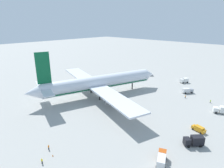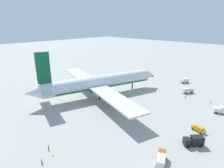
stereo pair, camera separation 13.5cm
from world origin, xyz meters
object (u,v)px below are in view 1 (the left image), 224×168
object	(u,v)px
service_truck_3	(162,159)
ground_worker_2	(185,97)
ground_worker_0	(42,161)
airliner	(98,83)
ground_worker_1	(210,101)
baggage_cart_0	(151,75)
ground_worker_3	(49,147)
service_truck_4	(194,141)
service_truck_2	(222,110)
service_truck_5	(184,80)
traffic_cone_0	(53,155)
service_van	(199,129)
service_truck_1	(187,90)

from	to	relation	value
service_truck_3	ground_worker_2	size ratio (longest dim) A/B	3.95
service_truck_3	ground_worker_0	size ratio (longest dim) A/B	4.16
airliner	ground_worker_1	distance (m)	55.35
baggage_cart_0	ground_worker_1	xyz separation A→B (m)	(-21.45, -46.45, 0.09)
ground_worker_1	ground_worker_3	size ratio (longest dim) A/B	0.98
service_truck_4	ground_worker_3	distance (m)	44.81
airliner	baggage_cart_0	size ratio (longest dim) A/B	24.86
service_truck_2	service_truck_5	xyz separation A→B (m)	(30.27, 29.86, -0.02)
service_truck_5	service_truck_2	bearing A→B (deg)	-135.39
service_truck_2	traffic_cone_0	bearing A→B (deg)	156.78
service_van	ground_worker_1	xyz separation A→B (m)	(29.13, 5.23, -0.22)
service_truck_3	baggage_cart_0	distance (m)	89.88
service_truck_2	ground_worker_2	bearing A→B (deg)	73.22
service_truck_4	ground_worker_0	world-z (taller)	service_truck_4
service_truck_1	baggage_cart_0	world-z (taller)	service_truck_1
airliner	baggage_cart_0	distance (m)	52.49
ground_worker_3	ground_worker_1	bearing A→B (deg)	-18.52
service_truck_1	service_truck_5	size ratio (longest dim) A/B	1.04
service_truck_4	baggage_cart_0	distance (m)	80.38
airliner	traffic_cone_0	size ratio (longest dim) A/B	138.66
traffic_cone_0	service_van	bearing A→B (deg)	-30.83
ground_worker_2	traffic_cone_0	size ratio (longest dim) A/B	3.12
airliner	service_truck_2	distance (m)	57.71
service_truck_1	service_truck_3	world-z (taller)	service_truck_3
ground_worker_3	service_van	bearing A→B (deg)	-34.79
airliner	service_truck_4	distance (m)	53.69
ground_worker_2	ground_worker_3	distance (m)	69.43
service_truck_2	airliner	bearing A→B (deg)	113.19
service_truck_2	ground_worker_0	xyz separation A→B (m)	(-67.01, 26.73, -0.83)
service_truck_3	ground_worker_3	distance (m)	33.11
service_truck_2	baggage_cart_0	distance (m)	61.20
service_truck_2	ground_worker_1	distance (m)	10.80
service_truck_2	ground_worker_1	bearing A→B (deg)	41.73
baggage_cart_0	traffic_cone_0	size ratio (longest dim) A/B	5.58
service_truck_4	ground_worker_1	bearing A→B (deg)	10.64
service_van	ground_worker_3	world-z (taller)	service_van
ground_worker_2	ground_worker_0	bearing A→B (deg)	173.40
ground_worker_3	service_truck_1	bearing A→B (deg)	-7.60
service_truck_3	service_truck_5	bearing A→B (deg)	19.64
ground_worker_2	service_truck_1	bearing A→B (deg)	16.63
airliner	ground_worker_2	world-z (taller)	airliner
service_truck_4	service_van	world-z (taller)	service_truck_4
service_van	ground_worker_1	distance (m)	29.59
service_truck_3	service_truck_5	size ratio (longest dim) A/B	1.20
service_truck_4	service_truck_5	world-z (taller)	service_truck_4
service_truck_1	service_van	size ratio (longest dim) A/B	1.15
service_truck_1	baggage_cart_0	size ratio (longest dim) A/B	1.91
service_truck_1	ground_worker_1	size ratio (longest dim) A/B	3.63
service_truck_5	service_van	distance (m)	58.46
airliner	ground_worker_2	bearing A→B (deg)	-50.77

